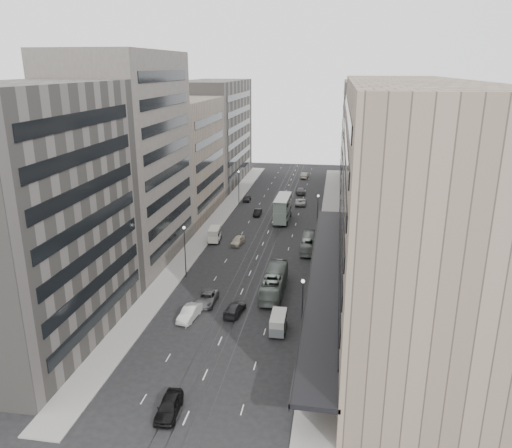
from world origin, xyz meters
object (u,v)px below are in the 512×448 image
Objects in this scene: pedestrian at (327,373)px; vw_microbus at (278,322)px; bus_far at (308,243)px; sedan_0 at (169,406)px; sedan_1 at (190,313)px; panel_van at (214,234)px; sedan_2 at (207,298)px; bus_near at (274,282)px; double_decker at (283,208)px.

vw_microbus is at bearing -96.64° from pedestrian.
bus_far is 29.65m from vw_microbus.
sedan_0 is at bearing -117.00° from vw_microbus.
sedan_1 is (-11.83, 1.42, -0.49)m from vw_microbus.
sedan_2 is (5.12, -25.25, -0.74)m from panel_van.
sedan_0 reaches higher than sedan_1.
bus_near is 2.70× the size of vw_microbus.
vw_microbus is 0.82× the size of sedan_2.
bus_near reaches higher than sedan_1.
panel_van reaches higher than vw_microbus.
bus_near is 5.88× the size of pedestrian.
sedan_0 is (-10.24, -46.63, -0.48)m from bus_far.
double_decker is (-2.75, 35.36, 1.24)m from bus_near.
pedestrian is at bearing -67.26° from panel_van.
sedan_2 is at bearing 92.50° from sedan_0.
panel_van is 0.83× the size of sedan_2.
sedan_2 is 2.65× the size of pedestrian.
bus_far is at bearing -11.39° from panel_van.
sedan_2 is at bearing -97.52° from double_decker.
bus_near is at bearing 73.76° from sedan_0.
double_decker reaches higher than sedan_1.
pedestrian is at bearing -43.35° from sedan_2.
panel_van is 46.57m from pedestrian.
panel_van is at bearing -55.29° from bus_near.
sedan_0 is at bearing -84.69° from sedan_2.
panel_van is (-15.84, 31.40, 0.17)m from vw_microbus.
vw_microbus reaches higher than pedestrian.
pedestrian is (6.24, -9.60, -0.15)m from vw_microbus.
double_decker is at bearing -68.62° from bus_far.
double_decker reaches higher than bus_far.
sedan_1 reaches higher than sedan_2.
panel_van is at bearing 104.74° from sedan_1.
bus_near is at bearing 28.85° from sedan_2.
pedestrian is (14.62, 7.43, 0.32)m from sedan_0.
sedan_2 is at bearing 29.51° from bus_near.
double_decker is at bearing 80.98° from sedan_2.
double_decker is at bearing 47.84° from panel_van.
sedan_0 is 2.44× the size of pedestrian.
vw_microbus is at bearing -30.30° from sedan_2.
sedan_1 is (-9.94, -9.69, -0.83)m from bus_near.
double_decker is 45.67m from sedan_1.
bus_near is 11.27m from vw_microbus.
pedestrian is at bearing -24.24° from sedan_1.
bus_far is 2.14× the size of panel_van.
sedan_1 is 2.48× the size of pedestrian.
pedestrian is at bearing 96.66° from bus_far.
bus_near is 13.91m from sedan_1.
bus_far reaches higher than sedan_1.
sedan_0 is 16.40m from pedestrian.
vw_microbus is 11.93m from sedan_1.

